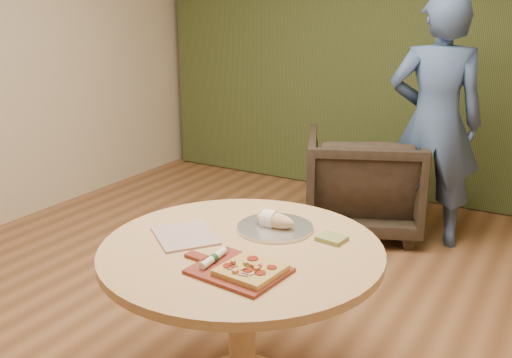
{
  "coord_description": "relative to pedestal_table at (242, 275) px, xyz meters",
  "views": [
    {
      "loc": [
        1.53,
        -2.22,
        1.77
      ],
      "look_at": [
        0.09,
        0.25,
        0.87
      ],
      "focal_mm": 40.0,
      "sensor_mm": 36.0,
      "label": 1
    }
  ],
  "objects": [
    {
      "name": "pizza_paddle",
      "position": [
        0.12,
        -0.22,
        0.15
      ],
      "size": [
        0.46,
        0.31,
        0.01
      ],
      "rotation": [
        0.0,
        0.0,
        -0.1
      ],
      "color": "maroon",
      "rests_on": "pedestal_table"
    },
    {
      "name": "serving_tray",
      "position": [
        0.04,
        0.24,
        0.15
      ],
      "size": [
        0.36,
        0.36,
        0.02
      ],
      "color": "silver",
      "rests_on": "pedestal_table"
    },
    {
      "name": "cutlery_roll",
      "position": [
        0.0,
        -0.22,
        0.17
      ],
      "size": [
        0.04,
        0.2,
        0.03
      ],
      "rotation": [
        0.0,
        0.0,
        0.05
      ],
      "color": "white",
      "rests_on": "pizza_paddle"
    },
    {
      "name": "pedestal_table",
      "position": [
        0.0,
        0.0,
        0.0
      ],
      "size": [
        1.24,
        1.24,
        0.75
      ],
      "rotation": [
        0.0,
        0.0,
        -0.04
      ],
      "color": "tan",
      "rests_on": "ground"
    },
    {
      "name": "armchair",
      "position": [
        -0.23,
        2.19,
        -0.17
      ],
      "size": [
        1.11,
        1.08,
        0.88
      ],
      "primitive_type": "imported",
      "rotation": [
        0.0,
        0.0,
        3.56
      ],
      "color": "black",
      "rests_on": "ground"
    },
    {
      "name": "room_shell",
      "position": [
        -0.33,
        0.29,
        0.79
      ],
      "size": [
        5.04,
        6.04,
        2.84
      ],
      "color": "brown",
      "rests_on": "ground"
    },
    {
      "name": "bread_roll",
      "position": [
        0.03,
        0.24,
        0.18
      ],
      "size": [
        0.19,
        0.09,
        0.09
      ],
      "color": "#E4BB8B",
      "rests_on": "serving_tray"
    },
    {
      "name": "newspaper",
      "position": [
        -0.27,
        -0.04,
        0.15
      ],
      "size": [
        0.39,
        0.38,
        0.01
      ],
      "primitive_type": "cube",
      "rotation": [
        0.0,
        0.0,
        -0.65
      ],
      "color": "silver",
      "rests_on": "pedestal_table"
    },
    {
      "name": "curtain",
      "position": [
        -0.33,
        3.19,
        0.79
      ],
      "size": [
        4.8,
        0.14,
        2.78
      ],
      "primitive_type": "cube",
      "color": "#2E3A1A",
      "rests_on": "ground"
    },
    {
      "name": "flatbread_pizza",
      "position": [
        0.18,
        -0.22,
        0.17
      ],
      "size": [
        0.24,
        0.24,
        0.04
      ],
      "rotation": [
        0.0,
        0.0,
        -0.1
      ],
      "color": "tan",
      "rests_on": "pizza_paddle"
    },
    {
      "name": "person_standing",
      "position": [
        0.28,
        2.23,
        0.31
      ],
      "size": [
        0.77,
        0.62,
        1.84
      ],
      "primitive_type": "imported",
      "rotation": [
        0.0,
        0.0,
        3.44
      ],
      "color": "#374E7B",
      "rests_on": "ground"
    },
    {
      "name": "green_packet",
      "position": [
        0.32,
        0.25,
        0.15
      ],
      "size": [
        0.13,
        0.11,
        0.02
      ],
      "primitive_type": "cube",
      "rotation": [
        0.0,
        0.0,
        -0.12
      ],
      "color": "olive",
      "rests_on": "pedestal_table"
    }
  ]
}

